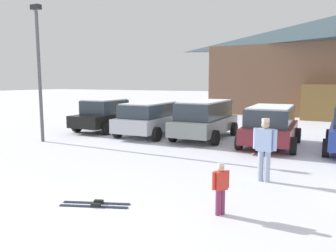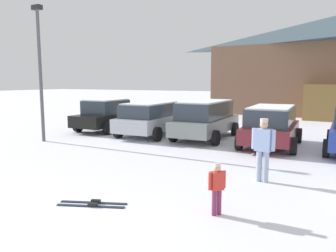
% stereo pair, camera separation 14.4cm
% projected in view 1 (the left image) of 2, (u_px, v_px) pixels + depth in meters
% --- Properties ---
extents(ski_lodge, '(18.80, 9.88, 7.69)m').
position_uv_depth(ski_lodge, '(335.00, 65.00, 25.58)').
color(ski_lodge, brown).
rests_on(ski_lodge, ground).
extents(parked_black_sedan, '(2.21, 4.29, 1.67)m').
position_uv_depth(parked_black_sedan, '(107.00, 115.00, 17.55)').
color(parked_black_sedan, black).
rests_on(parked_black_sedan, ground).
extents(parked_silver_wagon, '(2.35, 4.09, 1.61)m').
position_uv_depth(parked_silver_wagon, '(149.00, 118.00, 15.76)').
color(parked_silver_wagon, '#B8BCC5').
rests_on(parked_silver_wagon, ground).
extents(parked_grey_wagon, '(2.18, 4.60, 1.74)m').
position_uv_depth(parked_grey_wagon, '(205.00, 118.00, 14.97)').
color(parked_grey_wagon, gray).
rests_on(parked_grey_wagon, ground).
extents(parked_maroon_van, '(2.29, 4.16, 1.63)m').
position_uv_depth(parked_maroon_van, '(271.00, 125.00, 13.17)').
color(parked_maroon_van, maroon).
rests_on(parked_maroon_van, ground).
extents(skier_child_in_red_jacket, '(0.27, 0.32, 1.05)m').
position_uv_depth(skier_child_in_red_jacket, '(221.00, 186.00, 6.39)').
color(skier_child_in_red_jacket, '#7A2F54').
rests_on(skier_child_in_red_jacket, ground).
extents(skier_adult_in_blue_parka, '(0.62, 0.29, 1.67)m').
position_uv_depth(skier_adult_in_blue_parka, '(265.00, 146.00, 8.50)').
color(skier_adult_in_blue_parka, '#9EADC8').
rests_on(skier_adult_in_blue_parka, ground).
extents(pair_of_skis, '(1.47, 0.81, 0.08)m').
position_uv_depth(pair_of_skis, '(96.00, 204.00, 6.96)').
color(pair_of_skis, '#1A212E').
rests_on(pair_of_skis, ground).
extents(lamp_post, '(0.44, 0.24, 5.77)m').
position_uv_depth(lamp_post, '(39.00, 67.00, 13.92)').
color(lamp_post, '#515459').
rests_on(lamp_post, ground).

